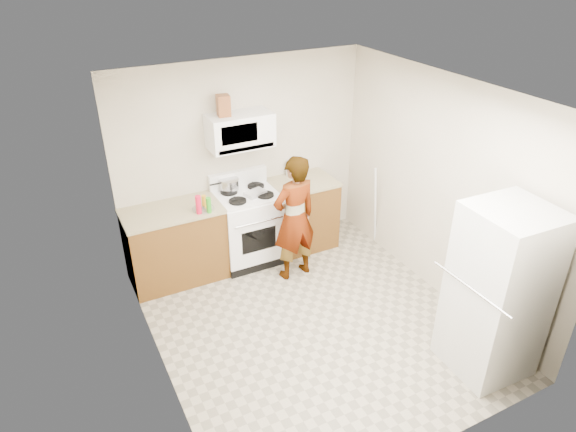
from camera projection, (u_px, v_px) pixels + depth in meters
floor at (312, 322)px, 5.58m from camera, size 3.60×3.60×0.00m
back_wall at (243, 160)px, 6.38m from camera, size 3.20×0.02×2.50m
right_wall at (441, 190)px, 5.62m from camera, size 0.02×3.60×2.50m
cabinet_left at (176, 246)px, 6.11m from camera, size 1.12×0.62×0.90m
counter_left at (171, 211)px, 5.89m from camera, size 1.14×0.64×0.03m
cabinet_right at (302, 214)px, 6.80m from camera, size 0.80×0.62×0.90m
counter_right at (303, 182)px, 6.58m from camera, size 0.82×0.64×0.03m
gas_range at (248, 226)px, 6.47m from camera, size 0.76×0.65×1.13m
microwave at (240, 131)px, 5.98m from camera, size 0.76×0.38×0.40m
person at (294, 218)px, 6.01m from camera, size 0.61×0.44×1.57m
fridge at (498, 292)px, 4.66m from camera, size 0.73×0.73×1.70m
kettle at (292, 169)px, 6.69m from camera, size 0.19×0.19×0.19m
jug at (223, 106)px, 5.77m from camera, size 0.16×0.16×0.24m
saucepan at (229, 184)px, 6.29m from camera, size 0.28×0.28×0.13m
tray at (255, 193)px, 6.22m from camera, size 0.29×0.23×0.05m
bottle_spray at (198, 205)px, 5.75m from camera, size 0.08×0.08×0.22m
bottle_hot_sauce at (204, 202)px, 5.89m from camera, size 0.05×0.05×0.16m
bottle_green_cap at (209, 205)px, 5.78m from camera, size 0.07×0.07×0.19m
pot_lid at (203, 209)px, 5.89m from camera, size 0.28×0.28×0.01m
broom at (375, 206)px, 6.71m from camera, size 0.23×0.16×1.16m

